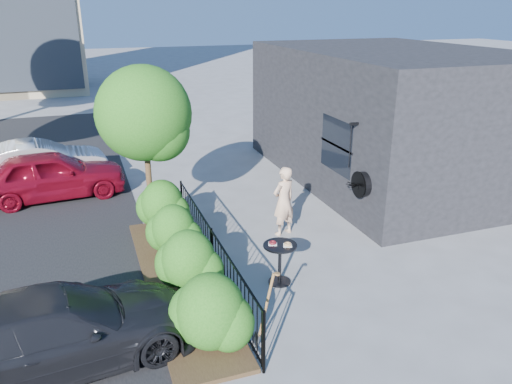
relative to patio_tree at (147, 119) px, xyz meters
name	(u,v)px	position (x,y,z in m)	size (l,w,h in m)	color
ground	(281,265)	(2.24, -2.76, -2.76)	(120.00, 120.00, 0.00)	gray
shop_building	(390,114)	(7.73, 1.74, -0.76)	(6.22, 9.00, 4.00)	black
fence	(212,253)	(0.74, -2.76, -2.20)	(0.05, 6.05, 1.10)	black
planting_bed	(179,281)	(0.04, -2.76, -2.72)	(1.30, 6.00, 0.08)	#382616
shrubs	(181,249)	(0.14, -2.66, -2.06)	(1.10, 5.60, 1.24)	#1E5F15
patio_tree	(147,119)	(0.00, 0.00, 0.00)	(2.20, 2.20, 3.94)	#3F2B19
cafe_table	(280,257)	(1.94, -3.40, -2.18)	(0.67, 0.67, 0.90)	black
woman	(284,201)	(2.88, -1.32, -1.91)	(0.62, 0.41, 1.70)	#D9AD8C
shovel	(264,313)	(0.98, -5.10, -2.19)	(0.44, 0.17, 1.31)	brown
car_red	(51,175)	(-2.44, 3.14, -2.07)	(1.64, 4.08, 1.39)	maroon
car_silver	(40,163)	(-2.79, 4.63, -2.10)	(1.40, 4.01, 1.32)	#B9B9BE
car_darkgrey	(56,330)	(-2.16, -4.53, -2.14)	(1.75, 4.30, 1.25)	black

